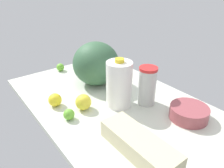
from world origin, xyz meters
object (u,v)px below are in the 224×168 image
object	(u,v)px
egg_carton	(139,145)
lime_loose	(89,62)
lemon_far_back	(83,102)
tumbler_cup	(147,86)
lime_near_front	(69,114)
watermelon	(96,64)
lemon_by_jug	(55,100)
mixing_bowl	(189,113)
milk_jug	(119,84)
lime_beside_bowl	(60,67)

from	to	relation	value
egg_carton	lime_loose	bearing A→B (deg)	-19.73
egg_carton	lemon_far_back	size ratio (longest dim) A/B	4.22
tumbler_cup	lime_near_front	bearing A→B (deg)	73.12
tumbler_cup	egg_carton	bearing A→B (deg)	130.31
tumbler_cup	watermelon	world-z (taller)	watermelon
egg_carton	lemon_far_back	distance (cm)	38.42
lemon_by_jug	lemon_far_back	size ratio (longest dim) A/B	0.85
mixing_bowl	lemon_far_back	world-z (taller)	lemon_far_back
tumbler_cup	lemon_far_back	xyz separation A→B (cm)	(15.00, 28.87, -6.20)
lime_near_front	watermelon	bearing A→B (deg)	-52.97
watermelon	mixing_bowl	distance (cm)	59.22
tumbler_cup	milk_jug	world-z (taller)	milk_jug
lime_loose	lime_near_front	bearing A→B (deg)	139.74
tumbler_cup	watermelon	distance (cm)	36.04
lime_near_front	lime_beside_bowl	distance (cm)	58.60
egg_carton	lemon_by_jug	size ratio (longest dim) A/B	4.97
mixing_bowl	lime_beside_bowl	size ratio (longest dim) A/B	3.39
watermelon	lime_near_front	distance (cm)	40.19
tumbler_cup	lime_beside_bowl	bearing A→B (deg)	14.45
egg_carton	lime_loose	xyz separation A→B (cm)	(84.20, -30.49, -0.55)
egg_carton	mixing_bowl	size ratio (longest dim) A/B	1.88
egg_carton	lemon_far_back	bearing A→B (deg)	2.12
lime_near_front	lime_loose	bearing A→B (deg)	-40.26
tumbler_cup	lemon_far_back	bearing A→B (deg)	62.54
lemon_far_back	watermelon	bearing A→B (deg)	-46.56
lime_loose	lime_near_front	size ratio (longest dim) A/B	1.18
tumbler_cup	lime_loose	size ratio (longest dim) A/B	3.27
tumbler_cup	lime_loose	distance (cm)	61.29
egg_carton	mixing_bowl	bearing A→B (deg)	-86.80
watermelon	lime_loose	xyz separation A→B (cm)	(25.69, -10.56, -9.85)
milk_jug	lime_loose	world-z (taller)	milk_jug
egg_carton	milk_jug	bearing A→B (deg)	-26.25
lemon_by_jug	tumbler_cup	bearing A→B (deg)	-124.31
milk_jug	lime_near_front	size ratio (longest dim) A/B	4.82
tumbler_cup	lime_loose	xyz separation A→B (cm)	(60.81, -2.92, -7.08)
lemon_by_jug	milk_jug	bearing A→B (deg)	-125.29
egg_carton	lime_beside_bowl	world-z (taller)	egg_carton
lime_beside_bowl	watermelon	bearing A→B (deg)	-163.14
lime_near_front	lemon_far_back	world-z (taller)	lemon_far_back
milk_jug	lime_near_front	bearing A→B (deg)	81.20
lemon_by_jug	watermelon	bearing A→B (deg)	-74.52
tumbler_cup	lime_loose	world-z (taller)	tumbler_cup
milk_jug	lime_beside_bowl	bearing A→B (deg)	4.79
mixing_bowl	milk_jug	xyz separation A→B (cm)	(29.23, 18.37, 8.82)
lime_loose	lime_beside_bowl	size ratio (longest dim) A/B	1.18
lime_loose	lime_beside_bowl	bearing A→B (deg)	74.87
tumbler_cup	egg_carton	size ratio (longest dim) A/B	0.60
egg_carton	lime_near_front	distance (cm)	36.84
mixing_bowl	lemon_by_jug	size ratio (longest dim) A/B	2.64
lime_beside_bowl	lime_loose	bearing A→B (deg)	-105.13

